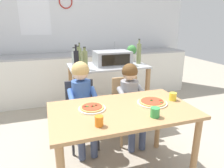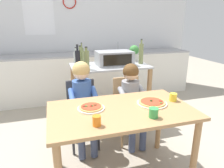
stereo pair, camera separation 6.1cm
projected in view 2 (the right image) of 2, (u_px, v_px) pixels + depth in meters
name	position (u px, v px, depth m)	size (l,w,h in m)	color
ground_plane	(97.00, 125.00, 3.07)	(10.89, 10.89, 0.00)	#A89E8C
back_wall_tiled	(78.00, 29.00, 4.21)	(5.05, 0.14, 2.70)	silver
kitchen_counter	(83.00, 76.00, 4.11)	(4.54, 0.60, 1.10)	silver
kitchen_island_cart	(110.00, 84.00, 3.03)	(1.11, 0.63, 0.90)	#B7BABF
toaster_oven	(114.00, 58.00, 2.93)	(0.51, 0.35, 0.20)	#999BA0
bottle_dark_olive_oil	(82.00, 56.00, 2.93)	(0.06, 0.06, 0.32)	olive
bottle_brown_beer	(86.00, 60.00, 2.65)	(0.07, 0.07, 0.30)	olive
bottle_tall_green_wine	(141.00, 53.00, 2.99)	(0.07, 0.07, 0.36)	olive
bottle_slim_sauce	(76.00, 59.00, 2.81)	(0.07, 0.07, 0.27)	#ADB7B2
bottle_squat_spirits	(80.00, 59.00, 2.75)	(0.07, 0.07, 0.30)	olive
bottle_clear_vinegar	(78.00, 61.00, 2.52)	(0.06, 0.06, 0.34)	black
potted_herb_plant	(134.00, 53.00, 3.19)	(0.15, 0.15, 0.25)	beige
dining_table	(121.00, 120.00, 1.88)	(1.31, 0.77, 0.74)	#AD7F51
dining_chair_left	(82.00, 109.00, 2.48)	(0.36, 0.36, 0.81)	#333338
dining_chair_right	(128.00, 104.00, 2.61)	(0.36, 0.36, 0.81)	tan
child_in_blue_striped_shirt	(83.00, 96.00, 2.32)	(0.32, 0.42, 1.06)	#424C6B
child_in_grey_shirt	(132.00, 95.00, 2.45)	(0.32, 0.42, 1.01)	#424C6B
pizza_plate_white	(91.00, 108.00, 1.85)	(0.25, 0.25, 0.03)	white
pizza_plate_cream	(152.00, 103.00, 1.96)	(0.29, 0.29, 0.03)	beige
drinking_cup_green	(154.00, 113.00, 1.68)	(0.08, 0.08, 0.08)	green
drinking_cup_orange	(97.00, 121.00, 1.55)	(0.07, 0.07, 0.08)	orange
drinking_cup_yellow	(173.00, 97.00, 2.03)	(0.07, 0.07, 0.08)	yellow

